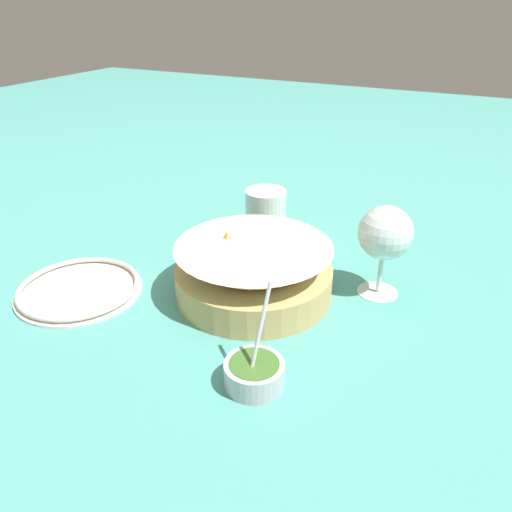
# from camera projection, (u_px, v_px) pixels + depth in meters

# --- Properties ---
(ground_plane) EXTENTS (4.00, 4.00, 0.00)m
(ground_plane) POSITION_uv_depth(u_px,v_px,m) (244.00, 304.00, 0.77)
(ground_plane) COLOR teal
(food_basket) EXTENTS (0.25, 0.25, 0.10)m
(food_basket) POSITION_uv_depth(u_px,v_px,m) (256.00, 274.00, 0.78)
(food_basket) COLOR tan
(food_basket) RESTS_ON ground_plane
(sauce_cup) EXTENTS (0.08, 0.08, 0.12)m
(sauce_cup) POSITION_uv_depth(u_px,v_px,m) (254.00, 372.00, 0.61)
(sauce_cup) COLOR #B7B7BC
(sauce_cup) RESTS_ON ground_plane
(wine_glass) EXTENTS (0.08, 0.08, 0.15)m
(wine_glass) POSITION_uv_depth(u_px,v_px,m) (385.00, 235.00, 0.75)
(wine_glass) COLOR silver
(wine_glass) RESTS_ON ground_plane
(beer_mug) EXTENTS (0.12, 0.08, 0.09)m
(beer_mug) POSITION_uv_depth(u_px,v_px,m) (266.00, 215.00, 0.97)
(beer_mug) COLOR silver
(beer_mug) RESTS_ON ground_plane
(side_plate) EXTENTS (0.20, 0.20, 0.01)m
(side_plate) POSITION_uv_depth(u_px,v_px,m) (79.00, 289.00, 0.80)
(side_plate) COLOR silver
(side_plate) RESTS_ON ground_plane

